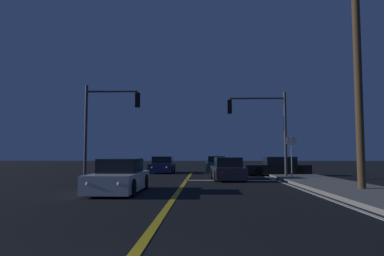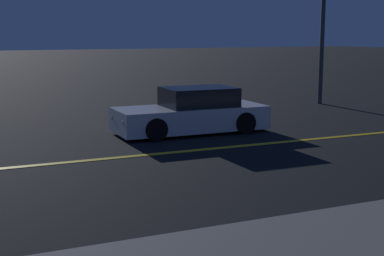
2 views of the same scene
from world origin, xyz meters
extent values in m
cube|color=slate|center=(7.11, 9.74, 0.07)|extent=(3.20, 35.05, 0.15)
cube|color=gold|center=(0.00, 9.74, 0.01)|extent=(0.20, 33.11, 0.01)
cube|color=silver|center=(5.26, 9.74, 0.01)|extent=(0.16, 33.11, 0.01)
cube|color=silver|center=(-2.36, 11.24, 0.44)|extent=(1.76, 4.48, 0.68)
cube|color=black|center=(-2.36, 11.51, 1.04)|extent=(1.51, 2.07, 0.60)
cylinder|color=black|center=(-1.56, 9.85, 0.32)|extent=(0.22, 0.64, 0.64)
cylinder|color=black|center=(-3.18, 9.86, 0.32)|extent=(0.22, 0.64, 0.64)
cylinder|color=black|center=(-1.55, 12.63, 0.32)|extent=(0.22, 0.64, 0.64)
cylinder|color=black|center=(-3.17, 12.63, 0.32)|extent=(0.22, 0.64, 0.64)
sphere|color=#FFF4CC|center=(-1.83, 9.06, 0.52)|extent=(0.18, 0.18, 0.18)
sphere|color=#FFF4CC|center=(-2.91, 9.07, 0.52)|extent=(0.18, 0.18, 0.18)
sphere|color=red|center=(-1.81, 13.43, 0.52)|extent=(0.14, 0.14, 0.14)
sphere|color=red|center=(-2.89, 13.43, 0.52)|extent=(0.14, 0.14, 0.14)
cylinder|color=#38383D|center=(-6.31, 18.87, 2.92)|extent=(0.18, 0.18, 5.84)
camera|label=1|loc=(1.07, -3.14, 1.53)|focal=33.64mm
camera|label=2|loc=(12.46, 4.70, 2.97)|focal=51.84mm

